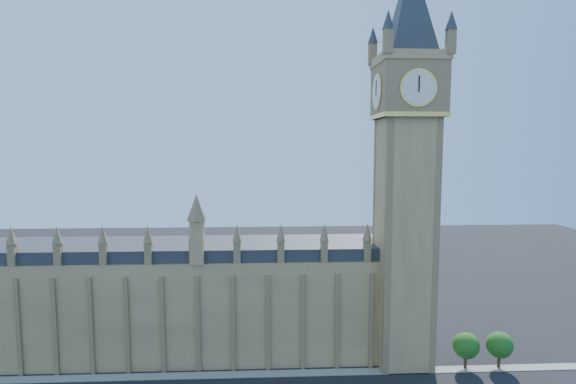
{
  "coord_description": "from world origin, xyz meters",
  "views": [
    {
      "loc": [
        5.79,
        -88.07,
        51.5
      ],
      "look_at": [
        10.51,
        10.0,
        41.65
      ],
      "focal_mm": 28.0,
      "sensor_mm": 36.0,
      "label": 1
    }
  ],
  "objects": [
    {
      "name": "palace_westminster",
      "position": [
        -25.0,
        22.0,
        13.86
      ],
      "size": [
        120.0,
        20.0,
        28.0
      ],
      "color": "#A17A4E",
      "rests_on": "ground"
    },
    {
      "name": "elizabeth_tower",
      "position": [
        38.0,
        13.99,
        54.56
      ],
      "size": [
        20.59,
        20.59,
        105.0
      ],
      "color": "#A17A4E",
      "rests_on": "ground"
    },
    {
      "name": "kerb_north",
      "position": [
        0.0,
        9.5,
        0.08
      ],
      "size": [
        160.0,
        3.0,
        0.16
      ],
      "primitive_type": "cube",
      "color": "gray",
      "rests_on": "ground"
    },
    {
      "name": "tree_east_near",
      "position": [
        52.22,
        10.08,
        5.64
      ],
      "size": [
        6.0,
        6.0,
        8.5
      ],
      "color": "#382619",
      "rests_on": "ground"
    },
    {
      "name": "tree_east_far",
      "position": [
        60.22,
        10.08,
        5.64
      ],
      "size": [
        6.0,
        6.0,
        8.5
      ],
      "color": "#382619",
      "rests_on": "ground"
    }
  ]
}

